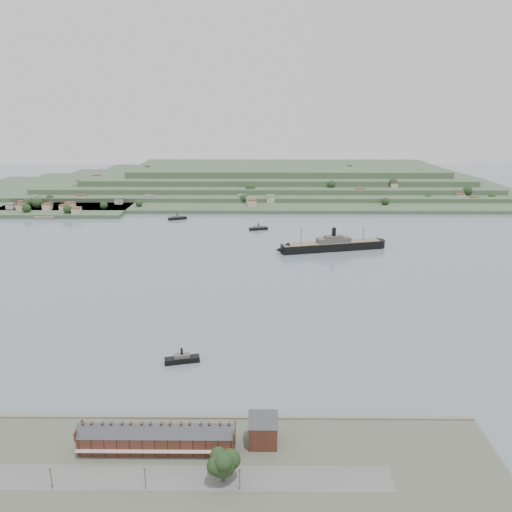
{
  "coord_description": "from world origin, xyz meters",
  "views": [
    {
      "loc": [
        26.19,
        -316.79,
        120.52
      ],
      "look_at": [
        23.45,
        30.0,
        12.91
      ],
      "focal_mm": 35.0,
      "sensor_mm": 36.0,
      "label": 1
    }
  ],
  "objects_px": {
    "terrace_row": "(157,438)",
    "fig_tree": "(223,463)",
    "tugboat": "(182,359)",
    "gabled_building": "(263,428)",
    "steamship": "(329,246)"
  },
  "relations": [
    {
      "from": "terrace_row",
      "to": "fig_tree",
      "type": "xyz_separation_m",
      "value": [
        24.66,
        -15.64,
        2.56
      ]
    },
    {
      "from": "tugboat",
      "to": "fig_tree",
      "type": "xyz_separation_m",
      "value": [
        25.87,
        -81.43,
        7.57
      ]
    },
    {
      "from": "tugboat",
      "to": "gabled_building",
      "type": "bearing_deg",
      "value": -57.92
    },
    {
      "from": "gabled_building",
      "to": "steamship",
      "type": "distance_m",
      "value": 258.21
    },
    {
      "from": "gabled_building",
      "to": "tugboat",
      "type": "xyz_separation_m",
      "value": [
        -38.71,
        61.76,
        -6.35
      ]
    },
    {
      "from": "gabled_building",
      "to": "tugboat",
      "type": "bearing_deg",
      "value": 122.08
    },
    {
      "from": "terrace_row",
      "to": "steamship",
      "type": "distance_m",
      "value": 272.72
    },
    {
      "from": "fig_tree",
      "to": "tugboat",
      "type": "bearing_deg",
      "value": 107.63
    },
    {
      "from": "gabled_building",
      "to": "steamship",
      "type": "xyz_separation_m",
      "value": [
        56.83,
        251.85,
        -3.87
      ]
    },
    {
      "from": "gabled_building",
      "to": "steamship",
      "type": "bearing_deg",
      "value": 77.28
    },
    {
      "from": "gabled_building",
      "to": "fig_tree",
      "type": "relative_size",
      "value": 1.16
    },
    {
      "from": "steamship",
      "to": "fig_tree",
      "type": "relative_size",
      "value": 7.94
    },
    {
      "from": "terrace_row",
      "to": "gabled_building",
      "type": "height_order",
      "value": "gabled_building"
    },
    {
      "from": "gabled_building",
      "to": "fig_tree",
      "type": "height_order",
      "value": "gabled_building"
    },
    {
      "from": "fig_tree",
      "to": "gabled_building",
      "type": "bearing_deg",
      "value": 56.86
    }
  ]
}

